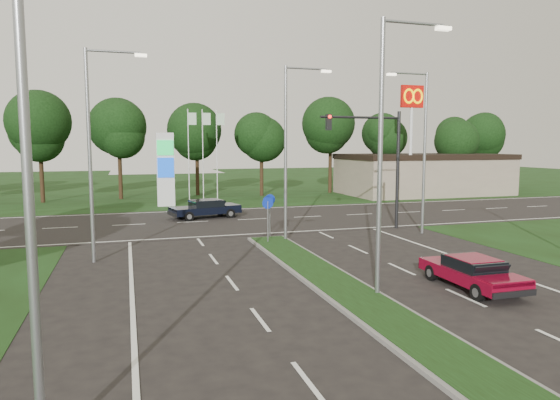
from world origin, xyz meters
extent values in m
plane|color=black|center=(0.00, 0.00, 0.00)|extent=(160.00, 160.00, 0.00)
cube|color=black|center=(0.00, 55.00, 0.00)|extent=(160.00, 50.00, 0.02)
cube|color=black|center=(0.00, 24.00, 0.00)|extent=(160.00, 12.00, 0.02)
cube|color=slate|center=(0.00, 4.00, 0.06)|extent=(2.00, 26.00, 0.12)
cube|color=gray|center=(22.00, 36.00, 2.00)|extent=(16.00, 9.00, 4.00)
cylinder|color=gray|center=(0.80, 6.00, 4.50)|extent=(0.16, 0.16, 9.00)
cylinder|color=gray|center=(1.90, 6.00, 8.90)|extent=(2.20, 0.10, 0.10)
cube|color=#FFF2CC|center=(3.00, 6.00, 8.80)|extent=(0.50, 0.22, 0.12)
cylinder|color=gray|center=(0.80, 16.00, 4.50)|extent=(0.16, 0.16, 9.00)
cylinder|color=gray|center=(1.90, 16.00, 8.90)|extent=(2.20, 0.10, 0.10)
cube|color=#FFF2CC|center=(3.00, 16.00, 8.80)|extent=(0.50, 0.22, 0.12)
cylinder|color=gray|center=(-8.50, 0.00, 4.50)|extent=(0.16, 0.16, 9.00)
cylinder|color=gray|center=(-8.50, 14.00, 4.50)|extent=(0.16, 0.16, 9.00)
cylinder|color=gray|center=(-7.40, 14.00, 8.90)|extent=(2.20, 0.10, 0.10)
cube|color=#FFF2CC|center=(-6.30, 14.00, 8.80)|extent=(0.50, 0.22, 0.12)
cylinder|color=gray|center=(9.00, 16.00, 4.50)|extent=(0.16, 0.16, 9.00)
cylinder|color=gray|center=(7.90, 16.00, 8.90)|extent=(2.20, 0.10, 0.10)
cube|color=#FFF2CC|center=(6.80, 16.00, 8.80)|extent=(0.50, 0.22, 0.12)
cylinder|color=black|center=(8.50, 18.00, 3.50)|extent=(0.20, 0.20, 7.00)
cylinder|color=black|center=(6.00, 18.00, 6.60)|extent=(5.00, 0.14, 0.14)
cube|color=black|center=(4.00, 18.00, 6.30)|extent=(0.28, 0.28, 0.90)
sphere|color=#FF190C|center=(4.00, 17.82, 6.60)|extent=(0.20, 0.20, 0.20)
cylinder|color=gray|center=(-0.30, 15.50, 1.10)|extent=(0.06, 0.06, 2.20)
cylinder|color=#0C26A5|center=(-0.30, 15.50, 2.10)|extent=(0.56, 0.04, 0.56)
cylinder|color=gray|center=(0.00, 16.50, 1.10)|extent=(0.06, 0.06, 2.20)
cylinder|color=#0C26A5|center=(0.00, 16.50, 2.10)|extent=(0.56, 0.04, 0.56)
cylinder|color=gray|center=(0.30, 17.20, 1.10)|extent=(0.06, 0.06, 2.20)
cylinder|color=#0C26A5|center=(0.30, 17.20, 2.10)|extent=(0.56, 0.04, 0.56)
cube|color=silver|center=(-4.00, 33.00, 3.00)|extent=(1.40, 0.30, 6.00)
cube|color=#0CA53F|center=(-4.00, 32.82, 4.80)|extent=(1.30, 0.08, 1.20)
cube|color=#0C3FBF|center=(-4.00, 32.82, 3.20)|extent=(1.30, 0.08, 1.60)
cylinder|color=silver|center=(-2.00, 34.00, 4.00)|extent=(0.08, 0.08, 8.00)
cube|color=#B2D8B2|center=(-1.65, 34.00, 7.20)|extent=(0.70, 0.02, 1.00)
cylinder|color=silver|center=(-0.80, 34.00, 4.00)|extent=(0.08, 0.08, 8.00)
cube|color=#B2D8B2|center=(-0.45, 34.00, 7.20)|extent=(0.70, 0.02, 1.00)
cylinder|color=silver|center=(0.40, 34.00, 4.00)|extent=(0.08, 0.08, 8.00)
cube|color=#B2D8B2|center=(0.75, 34.00, 7.20)|extent=(0.70, 0.02, 1.00)
cylinder|color=silver|center=(18.00, 32.00, 5.00)|extent=(0.30, 0.30, 10.00)
cube|color=#BF0C07|center=(18.00, 32.00, 9.40)|extent=(2.20, 0.35, 2.00)
torus|color=#FFC600|center=(17.55, 31.78, 9.40)|extent=(1.06, 0.16, 1.06)
torus|color=#FFC600|center=(18.45, 31.78, 9.40)|extent=(1.06, 0.16, 1.06)
cylinder|color=black|center=(0.00, 40.00, 2.20)|extent=(0.36, 0.36, 4.40)
sphere|color=black|center=(0.00, 40.00, 6.50)|extent=(6.00, 6.00, 6.00)
sphere|color=black|center=(0.30, 39.80, 7.50)|extent=(4.80, 4.80, 4.80)
cube|color=maroon|center=(4.43, 5.90, 0.51)|extent=(1.71, 4.10, 0.42)
cube|color=black|center=(4.43, 5.82, 0.91)|extent=(1.44, 1.81, 0.39)
cube|color=maroon|center=(4.43, 5.82, 1.10)|extent=(1.35, 1.48, 0.04)
cylinder|color=black|center=(3.69, 7.21, 0.29)|extent=(0.19, 0.58, 0.57)
cylinder|color=black|center=(5.20, 7.19, 0.29)|extent=(0.19, 0.58, 0.57)
cylinder|color=black|center=(3.66, 4.60, 0.29)|extent=(0.19, 0.58, 0.57)
cylinder|color=black|center=(5.17, 4.58, 0.29)|extent=(0.19, 0.58, 0.57)
cube|color=black|center=(-1.95, 25.54, 0.58)|extent=(4.95, 2.88, 0.47)
cube|color=black|center=(-1.86, 25.56, 1.03)|extent=(2.35, 2.03, 0.44)
cube|color=black|center=(-1.86, 25.56, 1.26)|extent=(1.97, 1.85, 0.04)
cylinder|color=black|center=(-3.21, 24.36, 0.33)|extent=(0.68, 0.35, 0.65)
cylinder|color=black|center=(-3.59, 26.06, 0.33)|extent=(0.68, 0.35, 0.65)
cylinder|color=black|center=(-0.31, 25.02, 0.33)|extent=(0.68, 0.35, 0.65)
cylinder|color=black|center=(-0.70, 26.72, 0.33)|extent=(0.68, 0.35, 0.65)
camera|label=1|loc=(-7.04, -8.46, 5.02)|focal=32.00mm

